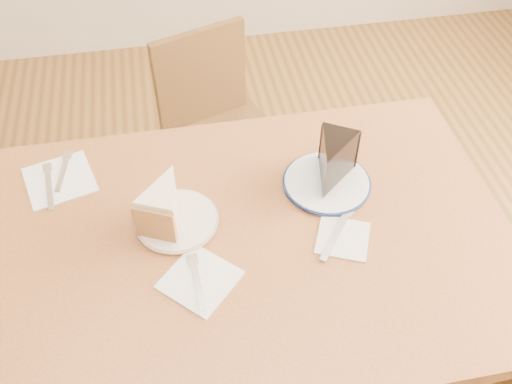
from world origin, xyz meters
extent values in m
plane|color=#4A2E13|center=(0.00, 0.00, 0.00)|extent=(4.00, 4.00, 0.00)
cube|color=#5D3219|center=(0.00, 0.00, 0.73)|extent=(1.20, 0.80, 0.04)
cylinder|color=#361E10|center=(-0.54, 0.34, 0.35)|extent=(0.06, 0.06, 0.71)
cylinder|color=#361E10|center=(0.54, 0.34, 0.35)|extent=(0.06, 0.06, 0.71)
cube|color=#382210|center=(0.05, 0.65, 0.41)|extent=(0.49, 0.49, 0.04)
cylinder|color=#382210|center=(0.14, 0.86, 0.20)|extent=(0.03, 0.03, 0.39)
cylinder|color=#382210|center=(-0.16, 0.75, 0.20)|extent=(0.03, 0.03, 0.39)
cylinder|color=#382210|center=(0.25, 0.55, 0.20)|extent=(0.03, 0.03, 0.39)
cylinder|color=#382210|center=(-0.05, 0.45, 0.20)|extent=(0.03, 0.03, 0.39)
cube|color=#382210|center=(-0.01, 0.82, 0.61)|extent=(0.32, 0.14, 0.35)
cylinder|color=silver|center=(-0.14, 0.07, 0.76)|extent=(0.18, 0.18, 0.01)
cylinder|color=white|center=(0.22, 0.12, 0.76)|extent=(0.20, 0.20, 0.01)
cube|color=white|center=(-0.11, -0.09, 0.75)|extent=(0.19, 0.19, 0.00)
cube|color=white|center=(0.21, -0.04, 0.75)|extent=(0.15, 0.15, 0.00)
cube|color=white|center=(-0.41, 0.26, 0.75)|extent=(0.19, 0.19, 0.00)
cube|color=silver|center=(-0.12, -0.10, 0.76)|extent=(0.02, 0.14, 0.00)
cube|color=silver|center=(0.20, -0.03, 0.76)|extent=(0.11, 0.15, 0.00)
cube|color=silver|center=(-0.41, 0.28, 0.76)|extent=(0.04, 0.14, 0.00)
cube|color=silver|center=(-0.44, 0.23, 0.76)|extent=(0.03, 0.16, 0.00)
camera|label=1|loc=(-0.12, -0.78, 1.75)|focal=40.00mm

